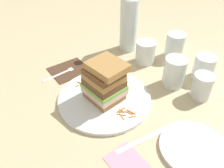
% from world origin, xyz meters
% --- Properties ---
extents(ground_plane, '(3.00, 3.00, 0.00)m').
position_xyz_m(ground_plane, '(0.00, 0.00, 0.00)').
color(ground_plane, '#C6B289').
extents(main_plate, '(0.30, 0.30, 0.01)m').
position_xyz_m(main_plate, '(-0.01, -0.01, 0.01)').
color(main_plate, white).
rests_on(main_plate, ground_plane).
extents(sandwich, '(0.12, 0.11, 0.13)m').
position_xyz_m(sandwich, '(-0.01, -0.01, 0.08)').
color(sandwich, '#A87A42').
rests_on(sandwich, main_plate).
extents(carrot_shred_0, '(0.03, 0.01, 0.00)m').
position_xyz_m(carrot_shred_0, '(-0.11, -0.01, 0.01)').
color(carrot_shred_0, orange).
rests_on(carrot_shred_0, main_plate).
extents(carrot_shred_1, '(0.02, 0.02, 0.00)m').
position_xyz_m(carrot_shred_1, '(-0.11, -0.00, 0.01)').
color(carrot_shred_1, orange).
rests_on(carrot_shred_1, main_plate).
extents(carrot_shred_2, '(0.03, 0.02, 0.00)m').
position_xyz_m(carrot_shred_2, '(-0.12, -0.03, 0.01)').
color(carrot_shred_2, orange).
rests_on(carrot_shred_2, main_plate).
extents(carrot_shred_3, '(0.02, 0.01, 0.00)m').
position_xyz_m(carrot_shred_3, '(-0.09, -0.00, 0.01)').
color(carrot_shred_3, orange).
rests_on(carrot_shred_3, main_plate).
extents(carrot_shred_4, '(0.03, 0.02, 0.00)m').
position_xyz_m(carrot_shred_4, '(-0.13, -0.02, 0.01)').
color(carrot_shred_4, orange).
rests_on(carrot_shred_4, main_plate).
extents(carrot_shred_5, '(0.00, 0.03, 0.00)m').
position_xyz_m(carrot_shred_5, '(-0.11, -0.04, 0.01)').
color(carrot_shred_5, orange).
rests_on(carrot_shred_5, main_plate).
extents(carrot_shred_6, '(0.03, 0.01, 0.00)m').
position_xyz_m(carrot_shred_6, '(0.09, 0.01, 0.01)').
color(carrot_shred_6, orange).
rests_on(carrot_shred_6, main_plate).
extents(carrot_shred_7, '(0.00, 0.03, 0.00)m').
position_xyz_m(carrot_shred_7, '(0.07, 0.00, 0.01)').
color(carrot_shred_7, orange).
rests_on(carrot_shred_7, main_plate).
extents(carrot_shred_8, '(0.02, 0.02, 0.00)m').
position_xyz_m(carrot_shred_8, '(0.08, -0.01, 0.01)').
color(carrot_shred_8, orange).
rests_on(carrot_shred_8, main_plate).
extents(carrot_shred_9, '(0.01, 0.02, 0.00)m').
position_xyz_m(carrot_shred_9, '(0.11, 0.01, 0.01)').
color(carrot_shred_9, orange).
rests_on(carrot_shred_9, main_plate).
extents(carrot_shred_10, '(0.02, 0.02, 0.00)m').
position_xyz_m(carrot_shred_10, '(0.08, 0.00, 0.01)').
color(carrot_shred_10, orange).
rests_on(carrot_shred_10, main_plate).
extents(carrot_shred_11, '(0.02, 0.01, 0.00)m').
position_xyz_m(carrot_shred_11, '(0.07, -0.00, 0.01)').
color(carrot_shred_11, orange).
rests_on(carrot_shred_11, main_plate).
extents(carrot_shred_12, '(0.03, 0.01, 0.00)m').
position_xyz_m(carrot_shred_12, '(0.09, -0.01, 0.01)').
color(carrot_shred_12, orange).
rests_on(carrot_shred_12, main_plate).
extents(carrot_shred_13, '(0.03, 0.01, 0.00)m').
position_xyz_m(carrot_shred_13, '(0.09, 0.02, 0.01)').
color(carrot_shred_13, orange).
rests_on(carrot_shred_13, main_plate).
extents(napkin_dark, '(0.12, 0.14, 0.00)m').
position_xyz_m(napkin_dark, '(-0.22, -0.02, 0.00)').
color(napkin_dark, '#4C3323').
rests_on(napkin_dark, ground_plane).
extents(fork, '(0.02, 0.17, 0.00)m').
position_xyz_m(fork, '(-0.22, -0.04, 0.00)').
color(fork, silver).
rests_on(fork, napkin_dark).
extents(knife, '(0.04, 0.20, 0.00)m').
position_xyz_m(knife, '(0.18, -0.00, 0.00)').
color(knife, silver).
rests_on(knife, ground_plane).
extents(juice_glass, '(0.07, 0.07, 0.10)m').
position_xyz_m(juice_glass, '(0.06, 0.23, 0.05)').
color(juice_glass, white).
rests_on(juice_glass, ground_plane).
extents(water_bottle, '(0.07, 0.07, 0.28)m').
position_xyz_m(water_bottle, '(-0.22, 0.26, 0.12)').
color(water_bottle, silver).
rests_on(water_bottle, ground_plane).
extents(empty_tumbler_0, '(0.07, 0.07, 0.09)m').
position_xyz_m(empty_tumbler_0, '(0.10, 0.34, 0.04)').
color(empty_tumbler_0, silver).
rests_on(empty_tumbler_0, ground_plane).
extents(empty_tumbler_1, '(0.07, 0.07, 0.10)m').
position_xyz_m(empty_tumbler_1, '(-0.06, 0.37, 0.05)').
color(empty_tumbler_1, silver).
rests_on(empty_tumbler_1, ground_plane).
extents(empty_tumbler_2, '(0.08, 0.08, 0.09)m').
position_xyz_m(empty_tumbler_2, '(-0.10, 0.25, 0.04)').
color(empty_tumbler_2, silver).
rests_on(empty_tumbler_2, ground_plane).
extents(empty_tumbler_3, '(0.06, 0.06, 0.09)m').
position_xyz_m(empty_tumbler_3, '(0.16, 0.25, 0.04)').
color(empty_tumbler_3, silver).
rests_on(empty_tumbler_3, ground_plane).
extents(side_plate, '(0.18, 0.18, 0.01)m').
position_xyz_m(side_plate, '(0.28, 0.07, 0.01)').
color(side_plate, white).
rests_on(side_plate, ground_plane).
extents(napkin_pink, '(0.10, 0.08, 0.00)m').
position_xyz_m(napkin_pink, '(0.21, -0.09, 0.00)').
color(napkin_pink, pink).
rests_on(napkin_pink, ground_plane).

